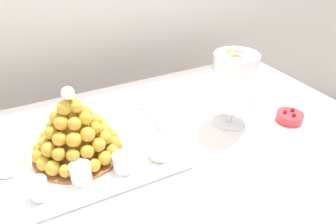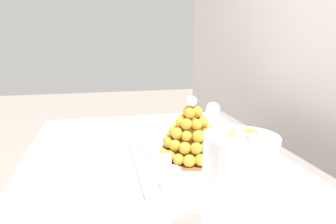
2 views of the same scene
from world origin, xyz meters
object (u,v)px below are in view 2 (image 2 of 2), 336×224
Objects in this scene: macaron_goblet at (239,181)px; dessert_cup_centre at (158,151)px; wine_glass at (213,111)px; dessert_cup_left at (146,133)px; dessert_cup_mid_right at (162,164)px; croquembouche at (191,135)px; creme_brulee_ramekin at (184,136)px; dessert_cup_right at (170,178)px; dessert_cup_mid_left at (150,141)px; serving_tray at (184,156)px.

dessert_cup_centre is at bearing -173.61° from macaron_goblet.
wine_glass is (-0.24, 0.30, 0.08)m from dessert_cup_centre.
dessert_cup_mid_right is at bearing 0.72° from dessert_cup_left.
creme_brulee_ramekin is (-0.19, 0.03, -0.07)m from croquembouche.
wine_glass is (-0.77, 0.24, -0.05)m from macaron_goblet.
dessert_cup_mid_right is at bearing -179.20° from dessert_cup_right.
wine_glass is at bearing 112.89° from dessert_cup_mid_left.
dessert_cup_left and dessert_cup_right have the same top height.
dessert_cup_right is (0.34, 0.00, 0.00)m from dessert_cup_mid_left.
wine_glass is at bearing 128.84° from dessert_cup_centre.
dessert_cup_right is at bearing -20.91° from creme_brulee_ramekin.
dessert_cup_mid_left is at bearing -136.63° from serving_tray.
croquembouche reaches higher than dessert_cup_right.
dessert_cup_right reaches higher than creme_brulee_ramekin.
croquembouche is (0.02, 0.02, 0.09)m from serving_tray.
dessert_cup_mid_right is (0.12, -0.01, -0.00)m from dessert_cup_centre.
dessert_cup_centre is 0.59× the size of creme_brulee_ramekin.
dessert_cup_mid_right is 0.41× the size of wine_glass.
serving_tray is 9.95× the size of dessert_cup_right.
creme_brulee_ramekin is 0.64× the size of wine_glass.
dessert_cup_left is 0.92× the size of dessert_cup_right.
dessert_cup_mid_left is at bearing -174.69° from dessert_cup_centre.
macaron_goblet reaches higher than dessert_cup_centre.
dessert_cup_left and dessert_cup_mid_left have the same top height.
croquembouche is 0.19m from dessert_cup_mid_left.
dessert_cup_left reaches higher than serving_tray.
serving_tray is 0.10m from dessert_cup_centre.
dessert_cup_right is at bearing 0.80° from dessert_cup_mid_right.
dessert_cup_left is at bearing -179.28° from dessert_cup_mid_right.
dessert_cup_left is 0.37× the size of wine_glass.
dessert_cup_centre is 0.39m from wine_glass.
wine_glass reaches higher than dessert_cup_mid_left.
macaron_goblet is at bearing 6.39° from dessert_cup_centre.
dessert_cup_mid_left is at bearing -135.19° from croquembouche.
creme_brulee_ramekin is at bearing 171.70° from croquembouche.
dessert_cup_mid_right is at bearing -42.69° from serving_tray.
croquembouche is 4.64× the size of dessert_cup_centre.
serving_tray is 10.43× the size of dessert_cup_centre.
creme_brulee_ramekin is (-0.18, 0.05, 0.02)m from serving_tray.
dessert_cup_centre is at bearing -40.38° from creme_brulee_ramekin.
dessert_cup_mid_right is at bearing -4.24° from dessert_cup_centre.
dessert_cup_mid_left is at bearing -67.90° from creme_brulee_ramekin.
dessert_cup_mid_left and dessert_cup_right have the same top height.
dessert_cup_right reaches higher than serving_tray.
serving_tray is 3.96× the size of wine_glass.
dessert_cup_centre is (-0.00, -0.10, 0.03)m from serving_tray.
serving_tray is at bearing 176.08° from macaron_goblet.
dessert_cup_mid_right is (0.23, 0.00, -0.00)m from dessert_cup_mid_left.
croquembouche is 0.28m from dessert_cup_left.
serving_tray is at bearing -39.45° from wine_glass.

